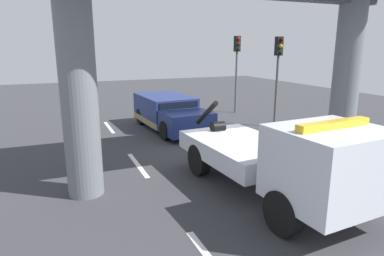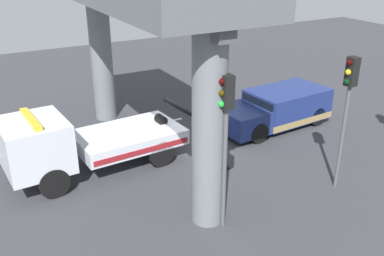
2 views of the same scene
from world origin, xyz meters
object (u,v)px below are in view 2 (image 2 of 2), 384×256
at_px(towed_van_green, 277,109).
at_px(traffic_light_mid, 225,121).
at_px(traffic_cone_orange, 220,160).
at_px(traffic_light_far, 348,95).
at_px(tow_truck_white, 77,142).

height_order(towed_van_green, traffic_light_mid, traffic_light_mid).
xyz_separation_m(towed_van_green, traffic_cone_orange, (4.31, 2.15, -0.45)).
bearing_deg(towed_van_green, traffic_light_far, 72.38).
distance_m(tow_truck_white, towed_van_green, 8.88).
xyz_separation_m(towed_van_green, traffic_light_mid, (6.13, 5.12, 2.51)).
bearing_deg(tow_truck_white, traffic_light_far, 145.05).
distance_m(traffic_light_mid, traffic_cone_orange, 4.57).
xyz_separation_m(traffic_light_mid, traffic_cone_orange, (-1.81, -2.97, -2.96)).
xyz_separation_m(tow_truck_white, traffic_light_far, (-7.24, 5.06, 2.03)).
relative_size(tow_truck_white, traffic_light_mid, 1.61).
bearing_deg(tow_truck_white, traffic_light_mid, 118.45).
xyz_separation_m(tow_truck_white, traffic_light_mid, (-2.74, 5.06, 2.09)).
bearing_deg(traffic_cone_orange, traffic_light_mid, 58.57).
relative_size(tow_truck_white, traffic_light_far, 1.65).
bearing_deg(traffic_light_mid, traffic_light_far, 180.00).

